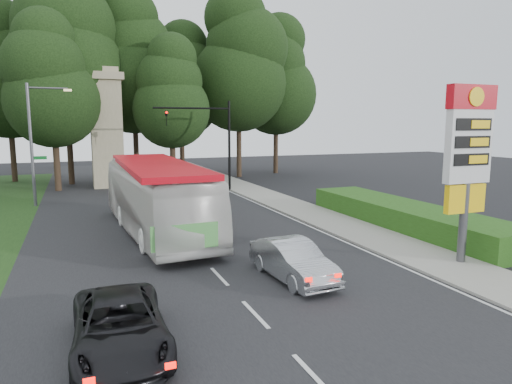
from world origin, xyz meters
name	(u,v)px	position (x,y,z in m)	size (l,w,h in m)	color
ground	(262,322)	(0.00, 0.00, 0.00)	(120.00, 120.00, 0.00)	black
road_surface	(174,229)	(0.00, 12.00, 0.01)	(14.00, 80.00, 0.02)	black
sidewalk_right	(318,216)	(8.50, 12.00, 0.06)	(3.00, 80.00, 0.12)	gray
hedge	(406,216)	(11.50, 8.00, 0.60)	(3.00, 14.00, 1.20)	#224713
gas_station_pylon	(468,150)	(9.20, 1.99, 4.45)	(2.10, 0.45, 6.85)	#59595E
traffic_signal_mast	(213,133)	(5.68, 24.00, 4.67)	(6.10, 0.35, 7.20)	black
streetlight_signs	(34,139)	(-6.99, 22.01, 4.44)	(2.75, 0.98, 8.00)	#59595E
monument	(106,127)	(-2.00, 30.00, 5.10)	(3.00, 3.00, 10.05)	gray
tree_west_near	(7,73)	(-10.00, 37.00, 10.02)	(8.40, 8.40, 16.50)	#2D2116
tree_center_left	(64,46)	(-5.00, 33.00, 12.02)	(10.08, 10.08, 19.80)	#2D2116
tree_center_right	(133,64)	(1.00, 35.00, 11.02)	(9.24, 9.24, 18.15)	#2D2116
tree_east_near	(180,82)	(6.00, 37.00, 9.68)	(8.12, 8.12, 15.95)	#2D2116
tree_east_mid	(239,63)	(11.00, 33.00, 11.35)	(9.52, 9.52, 18.70)	#2D2116
tree_far_east	(276,77)	(16.00, 35.00, 10.35)	(8.68, 8.68, 17.05)	#2D2116
tree_monument_left	(52,82)	(-6.00, 29.00, 8.68)	(7.28, 7.28, 14.30)	#2D2116
tree_monument_right	(171,94)	(3.50, 29.50, 8.01)	(6.72, 6.72, 13.20)	#2D2116
transit_bus	(157,198)	(-0.93, 11.46, 1.77)	(2.98, 12.73, 3.55)	white
sedan_silver	(293,260)	(2.33, 2.83, 0.69)	(1.46, 4.20, 1.38)	#B1B3B9
suv_charcoal	(120,326)	(-3.78, -0.25, 0.65)	(2.16, 4.68, 1.30)	black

